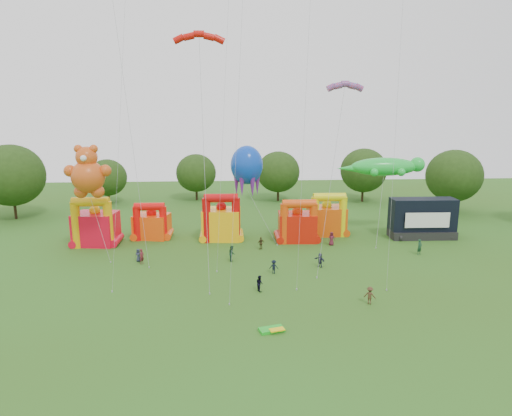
{
  "coord_description": "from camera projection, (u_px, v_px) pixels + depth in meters",
  "views": [
    {
      "loc": [
        -1.86,
        -32.42,
        17.52
      ],
      "look_at": [
        1.26,
        18.0,
        6.5
      ],
      "focal_mm": 32.0,
      "sensor_mm": 36.0,
      "label": 1
    }
  ],
  "objects": [
    {
      "name": "stage_trailer",
      "position": [
        422.0,
        219.0,
        62.91
      ],
      "size": [
        8.87,
        3.52,
        5.55
      ],
      "color": "black",
      "rests_on": "ground"
    },
    {
      "name": "gecko_kite",
      "position": [
        381.0,
        195.0,
        61.88
      ],
      "size": [
        12.46,
        9.15,
        11.03
      ],
      "color": "green",
      "rests_on": "ground"
    },
    {
      "name": "spectator_0",
      "position": [
        138.0,
        255.0,
        53.26
      ],
      "size": [
        0.84,
        0.65,
        1.54
      ],
      "primitive_type": "imported",
      "rotation": [
        0.0,
        0.0,
        -0.23
      ],
      "color": "#293045",
      "rests_on": "ground"
    },
    {
      "name": "spectator_7",
      "position": [
        420.0,
        247.0,
        55.8
      ],
      "size": [
        0.84,
        0.75,
        1.93
      ],
      "primitive_type": "imported",
      "rotation": [
        0.0,
        0.0,
        0.52
      ],
      "color": "#183C25",
      "rests_on": "ground"
    },
    {
      "name": "spectator_8",
      "position": [
        260.0,
        283.0,
        44.61
      ],
      "size": [
        0.85,
        0.95,
        1.61
      ],
      "primitive_type": "imported",
      "rotation": [
        0.0,
        0.0,
        1.94
      ],
      "color": "black",
      "rests_on": "ground"
    },
    {
      "name": "spectator_4",
      "position": [
        261.0,
        243.0,
        57.88
      ],
      "size": [
        1.03,
        0.78,
        1.63
      ],
      "primitive_type": "imported",
      "rotation": [
        0.0,
        0.0,
        3.61
      ],
      "color": "#403419",
      "rests_on": "ground"
    },
    {
      "name": "spectator_6",
      "position": [
        332.0,
        239.0,
        59.59
      ],
      "size": [
        0.9,
        0.61,
        1.81
      ],
      "primitive_type": "imported",
      "rotation": [
        0.0,
        0.0,
        6.32
      ],
      "color": "#551826",
      "rests_on": "ground"
    },
    {
      "name": "bouncy_castle_0",
      "position": [
        95.0,
        226.0,
        59.6
      ],
      "size": [
        5.69,
        4.8,
        6.61
      ],
      "color": "red",
      "rests_on": "ground"
    },
    {
      "name": "parafoil_kites",
      "position": [
        236.0,
        155.0,
        48.25
      ],
      "size": [
        28.98,
        11.47,
        32.63
      ],
      "color": "red",
      "rests_on": "ground"
    },
    {
      "name": "spectator_1",
      "position": [
        142.0,
        256.0,
        52.48
      ],
      "size": [
        0.7,
        0.78,
        1.79
      ],
      "primitive_type": "imported",
      "rotation": [
        0.0,
        0.0,
        1.04
      ],
      "color": "maroon",
      "rests_on": "ground"
    },
    {
      "name": "spectator_2",
      "position": [
        232.0,
        253.0,
        53.49
      ],
      "size": [
        0.72,
        0.91,
        1.85
      ],
      "primitive_type": "imported",
      "rotation": [
        0.0,
        0.0,
        1.59
      ],
      "color": "#173B27",
      "rests_on": "ground"
    },
    {
      "name": "spectator_3",
      "position": [
        274.0,
        267.0,
        49.4
      ],
      "size": [
        1.06,
        0.71,
        1.52
      ],
      "primitive_type": "imported",
      "rotation": [
        0.0,
        0.0,
        2.99
      ],
      "color": "black",
      "rests_on": "ground"
    },
    {
      "name": "spectator_9",
      "position": [
        370.0,
        295.0,
        41.65
      ],
      "size": [
        1.24,
        1.02,
        1.66
      ],
      "primitive_type": "imported",
      "rotation": [
        0.0,
        0.0,
        2.69
      ],
      "color": "#462E1C",
      "rests_on": "ground"
    },
    {
      "name": "bouncy_castle_2",
      "position": [
        221.0,
        222.0,
        61.92
      ],
      "size": [
        5.32,
        4.4,
        6.59
      ],
      "color": "#FEAF0D",
      "rests_on": "ground"
    },
    {
      "name": "octopus_kite",
      "position": [
        255.0,
        194.0,
        62.52
      ],
      "size": [
        6.05,
        8.38,
        12.67
      ],
      "color": "#0C3BB9",
      "rests_on": "ground"
    },
    {
      "name": "teddy_bear_kite",
      "position": [
        93.0,
        197.0,
        53.52
      ],
      "size": [
        5.49,
        4.85,
        13.56
      ],
      "color": "#CF4E17",
      "rests_on": "ground"
    },
    {
      "name": "bouncy_castle_1",
      "position": [
        152.0,
        224.0,
        62.73
      ],
      "size": [
        5.14,
        4.44,
        5.21
      ],
      "color": "#FA4A0D",
      "rests_on": "ground"
    },
    {
      "name": "bouncy_castle_3",
      "position": [
        297.0,
        225.0,
        61.37
      ],
      "size": [
        5.16,
        4.22,
        5.94
      ],
      "color": "red",
      "rests_on": "ground"
    },
    {
      "name": "bouncy_castle_4",
      "position": [
        327.0,
        218.0,
        64.53
      ],
      "size": [
        5.2,
        4.23,
        6.22
      ],
      "color": "#D34A0B",
      "rests_on": "ground"
    },
    {
      "name": "tree_ring",
      "position": [
        239.0,
        260.0,
        34.64
      ],
      "size": [
        120.59,
        122.66,
        12.07
      ],
      "color": "#352314",
      "rests_on": "ground"
    },
    {
      "name": "diamond_kites",
      "position": [
        256.0,
        113.0,
        44.56
      ],
      "size": [
        29.51,
        15.29,
        39.66
      ],
      "color": "red",
      "rests_on": "ground"
    },
    {
      "name": "ground",
      "position": [
        254.0,
        339.0,
        35.46
      ],
      "size": [
        160.0,
        160.0,
        0.0
      ],
      "primitive_type": "plane",
      "color": "#345417",
      "rests_on": "ground"
    },
    {
      "name": "spectator_5",
      "position": [
        320.0,
        260.0,
        51.41
      ],
      "size": [
        1.29,
        1.51,
        1.64
      ],
      "primitive_type": "imported",
      "rotation": [
        0.0,
        0.0,
        5.35
      ],
      "color": "#2B2D48",
      "rests_on": "ground"
    },
    {
      "name": "folded_kite_bundle",
      "position": [
        272.0,
        330.0,
        36.66
      ],
      "size": [
        2.19,
        1.49,
        0.31
      ],
      "color": "green",
      "rests_on": "ground"
    }
  ]
}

